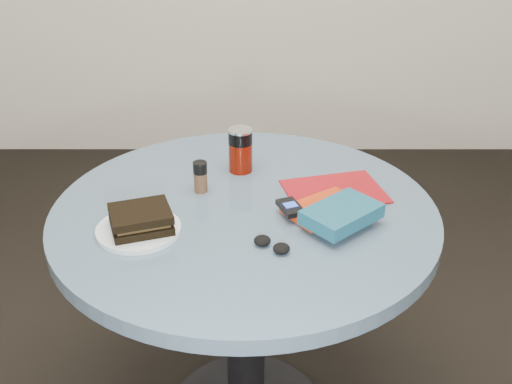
{
  "coord_description": "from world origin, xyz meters",
  "views": [
    {
      "loc": [
        0.03,
        -1.43,
        1.58
      ],
      "look_at": [
        0.03,
        0.0,
        0.8
      ],
      "focal_mm": 45.0,
      "sensor_mm": 36.0,
      "label": 1
    }
  ],
  "objects_px": {
    "pepper_grinder": "(200,177)",
    "mp3_player": "(290,207)",
    "red_book": "(324,209)",
    "sandwich": "(141,219)",
    "novel": "(342,214)",
    "magazine": "(335,191)",
    "soda_can": "(240,150)",
    "table": "(245,261)",
    "headphones": "(272,245)",
    "plate": "(139,230)"
  },
  "relations": [
    {
      "from": "table",
      "to": "headphones",
      "type": "distance_m",
      "value": 0.26
    },
    {
      "from": "plate",
      "to": "novel",
      "type": "xyz_separation_m",
      "value": [
        0.49,
        0.02,
        0.03
      ]
    },
    {
      "from": "pepper_grinder",
      "to": "magazine",
      "type": "distance_m",
      "value": 0.36
    },
    {
      "from": "plate",
      "to": "red_book",
      "type": "bearing_deg",
      "value": 11.34
    },
    {
      "from": "headphones",
      "to": "sandwich",
      "type": "bearing_deg",
      "value": 167.44
    },
    {
      "from": "sandwich",
      "to": "table",
      "type": "bearing_deg",
      "value": 24.92
    },
    {
      "from": "soda_can",
      "to": "novel",
      "type": "height_order",
      "value": "soda_can"
    },
    {
      "from": "pepper_grinder",
      "to": "mp3_player",
      "type": "distance_m",
      "value": 0.27
    },
    {
      "from": "sandwich",
      "to": "soda_can",
      "type": "height_order",
      "value": "soda_can"
    },
    {
      "from": "novel",
      "to": "mp3_player",
      "type": "distance_m",
      "value": 0.13
    },
    {
      "from": "red_book",
      "to": "novel",
      "type": "bearing_deg",
      "value": -98.32
    },
    {
      "from": "sandwich",
      "to": "mp3_player",
      "type": "height_order",
      "value": "sandwich"
    },
    {
      "from": "mp3_player",
      "to": "headphones",
      "type": "relative_size",
      "value": 0.95
    },
    {
      "from": "plate",
      "to": "pepper_grinder",
      "type": "distance_m",
      "value": 0.25
    },
    {
      "from": "soda_can",
      "to": "magazine",
      "type": "height_order",
      "value": "soda_can"
    },
    {
      "from": "plate",
      "to": "soda_can",
      "type": "height_order",
      "value": "soda_can"
    },
    {
      "from": "pepper_grinder",
      "to": "mp3_player",
      "type": "relative_size",
      "value": 0.91
    },
    {
      "from": "soda_can",
      "to": "novel",
      "type": "bearing_deg",
      "value": -51.08
    },
    {
      "from": "pepper_grinder",
      "to": "plate",
      "type": "bearing_deg",
      "value": -122.87
    },
    {
      "from": "table",
      "to": "mp3_player",
      "type": "height_order",
      "value": "mp3_player"
    },
    {
      "from": "table",
      "to": "pepper_grinder",
      "type": "distance_m",
      "value": 0.26
    },
    {
      "from": "table",
      "to": "novel",
      "type": "xyz_separation_m",
      "value": [
        0.24,
        -0.09,
        0.2
      ]
    },
    {
      "from": "table",
      "to": "red_book",
      "type": "relative_size",
      "value": 5.26
    },
    {
      "from": "table",
      "to": "red_book",
      "type": "height_order",
      "value": "red_book"
    },
    {
      "from": "table",
      "to": "sandwich",
      "type": "height_order",
      "value": "sandwich"
    },
    {
      "from": "red_book",
      "to": "mp3_player",
      "type": "relative_size",
      "value": 2.01
    },
    {
      "from": "table",
      "to": "headphones",
      "type": "height_order",
      "value": "headphones"
    },
    {
      "from": "table",
      "to": "soda_can",
      "type": "distance_m",
      "value": 0.32
    },
    {
      "from": "table",
      "to": "sandwich",
      "type": "relative_size",
      "value": 5.79
    },
    {
      "from": "soda_can",
      "to": "pepper_grinder",
      "type": "relative_size",
      "value": 1.48
    },
    {
      "from": "plate",
      "to": "pepper_grinder",
      "type": "bearing_deg",
      "value": 57.13
    },
    {
      "from": "sandwich",
      "to": "novel",
      "type": "relative_size",
      "value": 0.94
    },
    {
      "from": "pepper_grinder",
      "to": "novel",
      "type": "xyz_separation_m",
      "value": [
        0.36,
        -0.19,
        -0.01
      ]
    },
    {
      "from": "mp3_player",
      "to": "novel",
      "type": "bearing_deg",
      "value": -22.86
    },
    {
      "from": "plate",
      "to": "magazine",
      "type": "bearing_deg",
      "value": 22.2
    },
    {
      "from": "table",
      "to": "red_book",
      "type": "xyz_separation_m",
      "value": [
        0.2,
        -0.02,
        0.18
      ]
    },
    {
      "from": "table",
      "to": "magazine",
      "type": "relative_size",
      "value": 3.86
    },
    {
      "from": "sandwich",
      "to": "magazine",
      "type": "relative_size",
      "value": 0.67
    },
    {
      "from": "sandwich",
      "to": "mp3_player",
      "type": "relative_size",
      "value": 1.82
    },
    {
      "from": "sandwich",
      "to": "novel",
      "type": "height_order",
      "value": "sandwich"
    },
    {
      "from": "magazine",
      "to": "headphones",
      "type": "relative_size",
      "value": 2.58
    },
    {
      "from": "soda_can",
      "to": "mp3_player",
      "type": "distance_m",
      "value": 0.29
    },
    {
      "from": "mp3_player",
      "to": "headphones",
      "type": "bearing_deg",
      "value": -108.84
    },
    {
      "from": "table",
      "to": "red_book",
      "type": "bearing_deg",
      "value": -5.68
    },
    {
      "from": "sandwich",
      "to": "soda_can",
      "type": "distance_m",
      "value": 0.41
    },
    {
      "from": "plate",
      "to": "headphones",
      "type": "xyz_separation_m",
      "value": [
        0.32,
        -0.07,
        0.0
      ]
    },
    {
      "from": "novel",
      "to": "table",
      "type": "bearing_deg",
      "value": 117.56
    },
    {
      "from": "novel",
      "to": "magazine",
      "type": "bearing_deg",
      "value": 47.04
    },
    {
      "from": "magazine",
      "to": "pepper_grinder",
      "type": "bearing_deg",
      "value": 164.64
    },
    {
      "from": "mp3_player",
      "to": "magazine",
      "type": "bearing_deg",
      "value": 45.79
    }
  ]
}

